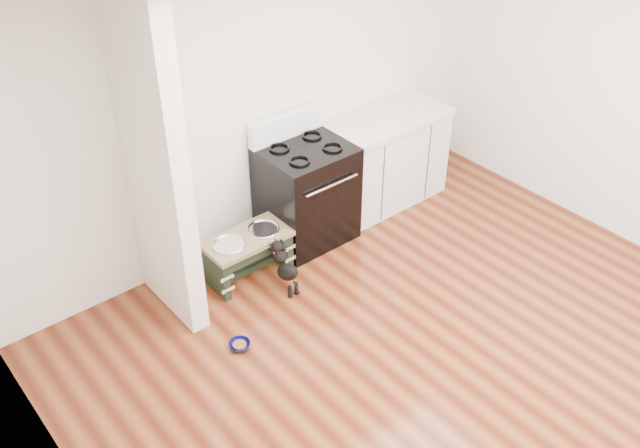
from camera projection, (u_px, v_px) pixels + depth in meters
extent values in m
plane|color=#491B0D|center=(466.00, 384.00, 5.15)|extent=(5.00, 5.00, 0.00)
plane|color=silver|center=(256.00, 97.00, 5.95)|extent=(5.00, 0.00, 5.00)
plane|color=white|center=(529.00, 17.00, 3.59)|extent=(5.00, 5.00, 0.00)
cube|color=silver|center=(154.00, 161.00, 5.09)|extent=(0.15, 0.80, 2.70)
cube|color=black|center=(307.00, 194.00, 6.38)|extent=(0.76, 0.65, 0.92)
cube|color=black|center=(329.00, 215.00, 6.21)|extent=(0.58, 0.02, 0.50)
cylinder|color=silver|center=(332.00, 185.00, 6.00)|extent=(0.56, 0.02, 0.02)
cube|color=white|center=(286.00, 126.00, 6.22)|extent=(0.76, 0.08, 0.22)
torus|color=black|center=(299.00, 161.00, 5.92)|extent=(0.18, 0.18, 0.02)
torus|color=black|center=(332.00, 147.00, 6.11)|extent=(0.18, 0.18, 0.02)
torus|color=black|center=(279.00, 148.00, 6.10)|extent=(0.18, 0.18, 0.02)
torus|color=black|center=(312.00, 135.00, 6.28)|extent=(0.18, 0.18, 0.02)
cube|color=silver|center=(384.00, 161.00, 6.92)|extent=(1.20, 0.60, 0.86)
cube|color=beige|center=(386.00, 118.00, 6.65)|extent=(1.24, 0.64, 0.05)
cube|color=black|center=(400.00, 205.00, 6.97)|extent=(1.20, 0.06, 0.10)
cube|color=black|center=(216.00, 273.00, 5.90)|extent=(0.06, 0.35, 0.36)
cube|color=black|center=(278.00, 244.00, 6.23)|extent=(0.06, 0.35, 0.36)
cube|color=black|center=(258.00, 254.00, 5.88)|extent=(0.58, 0.03, 0.09)
cube|color=black|center=(249.00, 269.00, 6.13)|extent=(0.58, 0.06, 0.06)
cube|color=brown|center=(247.00, 239.00, 5.95)|extent=(0.74, 0.39, 0.04)
cylinder|color=silver|center=(229.00, 247.00, 5.86)|extent=(0.25, 0.25, 0.05)
cylinder|color=silver|center=(263.00, 231.00, 6.04)|extent=(0.25, 0.25, 0.05)
torus|color=silver|center=(229.00, 244.00, 5.84)|extent=(0.29, 0.29, 0.02)
torus|color=silver|center=(263.00, 229.00, 6.02)|extent=(0.29, 0.29, 0.02)
cylinder|color=black|center=(290.00, 292.00, 5.90)|extent=(0.03, 0.03, 0.11)
cylinder|color=black|center=(296.00, 288.00, 5.94)|extent=(0.03, 0.03, 0.11)
sphere|color=black|center=(290.00, 296.00, 5.92)|extent=(0.04, 0.04, 0.04)
sphere|color=black|center=(297.00, 293.00, 5.96)|extent=(0.04, 0.04, 0.04)
ellipsoid|color=black|center=(287.00, 272.00, 5.88)|extent=(0.13, 0.30, 0.27)
sphere|color=black|center=(280.00, 256.00, 5.88)|extent=(0.12, 0.12, 0.12)
sphere|color=black|center=(277.00, 247.00, 5.85)|extent=(0.10, 0.10, 0.10)
sphere|color=black|center=(269.00, 244.00, 5.88)|extent=(0.04, 0.04, 0.04)
sphere|color=black|center=(275.00, 241.00, 5.92)|extent=(0.04, 0.04, 0.04)
cylinder|color=black|center=(296.00, 287.00, 5.86)|extent=(0.02, 0.09, 0.10)
torus|color=#C53A4C|center=(278.00, 251.00, 5.87)|extent=(0.10, 0.06, 0.09)
imported|color=#0C0B4F|center=(240.00, 345.00, 5.43)|extent=(0.22, 0.22, 0.05)
cylinder|color=#563718|center=(240.00, 345.00, 5.43)|extent=(0.11, 0.11, 0.02)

